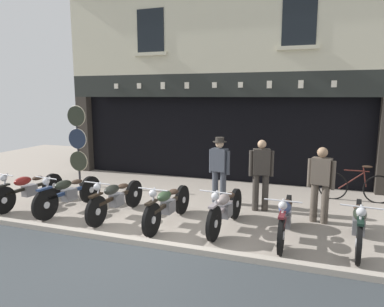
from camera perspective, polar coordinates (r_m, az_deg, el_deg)
ground at (r=5.76m, az=-13.86°, el=-18.55°), size 21.94×22.00×0.18m
shop_facade at (r=12.60m, az=6.01°, el=5.00°), size 10.24×4.42×6.12m
motorcycle_far_left at (r=9.39m, az=-25.11°, el=-5.17°), size 0.62×2.07×0.91m
motorcycle_left at (r=8.56m, az=-19.48°, el=-6.06°), size 0.62×2.04×0.93m
motorcycle_center_left at (r=7.91m, az=-12.29°, el=-7.05°), size 0.62×2.06×0.91m
motorcycle_center at (r=7.28m, az=-3.98°, el=-8.28°), size 0.62×2.06×0.92m
motorcycle_center_right at (r=7.06m, az=5.46°, el=-8.88°), size 0.62×1.96×0.92m
motorcycle_right at (r=6.75m, az=14.95°, el=-10.00°), size 0.62×1.98×0.92m
motorcycle_far_right at (r=6.85m, az=25.55°, el=-10.29°), size 0.62×2.03×0.94m
salesman_left at (r=8.61m, az=4.49°, el=-2.18°), size 0.55×0.34×1.65m
shopkeeper_center at (r=8.16m, az=11.20°, el=-2.97°), size 0.55×0.30×1.65m
salesman_right at (r=7.73m, az=20.26°, el=-4.28°), size 0.55×0.31×1.60m
tyre_sign_pole at (r=10.72m, az=-18.17°, el=2.16°), size 0.60×0.06×2.36m
advert_board_near at (r=10.77m, az=10.71°, el=4.39°), size 0.75×0.03×0.91m
leaning_bicycle at (r=9.76m, az=25.15°, el=-4.87°), size 1.78×0.50×0.95m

